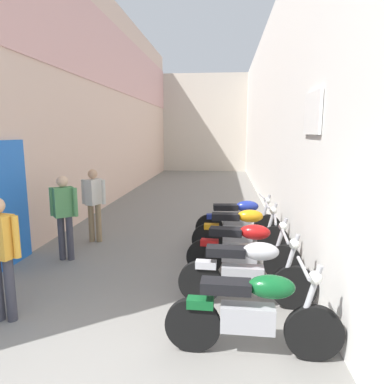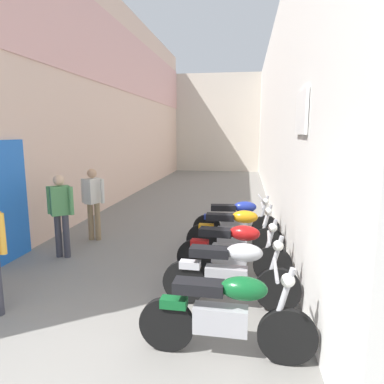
% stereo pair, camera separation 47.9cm
% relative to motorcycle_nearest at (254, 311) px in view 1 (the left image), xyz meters
% --- Properties ---
extents(ground_plane, '(35.07, 35.07, 0.00)m').
position_rel_motorcycle_nearest_xyz_m(ground_plane, '(-1.57, 6.34, -0.50)').
color(ground_plane, slate).
extents(building_left, '(0.45, 19.07, 6.70)m').
position_rel_motorcycle_nearest_xyz_m(building_left, '(-4.28, 8.31, 2.88)').
color(building_left, beige).
rests_on(building_left, ground).
extents(building_right, '(0.45, 19.07, 5.76)m').
position_rel_motorcycle_nearest_xyz_m(building_right, '(1.14, 8.34, 2.38)').
color(building_right, silver).
rests_on(building_right, ground).
extents(building_far_end, '(8.02, 2.00, 5.79)m').
position_rel_motorcycle_nearest_xyz_m(building_far_end, '(-1.57, 18.88, 2.39)').
color(building_far_end, beige).
rests_on(building_far_end, ground).
extents(motorcycle_nearest, '(1.85, 0.58, 1.04)m').
position_rel_motorcycle_nearest_xyz_m(motorcycle_nearest, '(0.00, 0.00, 0.00)').
color(motorcycle_nearest, black).
rests_on(motorcycle_nearest, ground).
extents(motorcycle_second, '(1.85, 0.58, 1.04)m').
position_rel_motorcycle_nearest_xyz_m(motorcycle_second, '(-0.00, 1.08, 0.00)').
color(motorcycle_second, black).
rests_on(motorcycle_second, ground).
extents(motorcycle_third, '(1.85, 0.58, 1.04)m').
position_rel_motorcycle_nearest_xyz_m(motorcycle_third, '(-0.00, 2.00, 0.00)').
color(motorcycle_third, black).
rests_on(motorcycle_third, ground).
extents(motorcycle_fourth, '(1.85, 0.58, 1.04)m').
position_rel_motorcycle_nearest_xyz_m(motorcycle_fourth, '(0.00, 3.05, 0.00)').
color(motorcycle_fourth, black).
rests_on(motorcycle_fourth, ground).
extents(motorcycle_fifth, '(1.85, 0.58, 1.04)m').
position_rel_motorcycle_nearest_xyz_m(motorcycle_fifth, '(-0.00, 3.92, 0.00)').
color(motorcycle_fifth, black).
rests_on(motorcycle_fifth, ground).
extents(pedestrian_by_doorway, '(0.52, 0.27, 1.57)m').
position_rel_motorcycle_nearest_xyz_m(pedestrian_by_doorway, '(-3.02, 0.42, 0.42)').
color(pedestrian_by_doorway, '#383842').
rests_on(pedestrian_by_doorway, ground).
extents(pedestrian_mid_alley, '(0.52, 0.37, 1.57)m').
position_rel_motorcycle_nearest_xyz_m(pedestrian_mid_alley, '(-3.22, 2.53, 0.42)').
color(pedestrian_mid_alley, '#383842').
rests_on(pedestrian_mid_alley, ground).
extents(pedestrian_further_down, '(0.52, 0.39, 1.57)m').
position_rel_motorcycle_nearest_xyz_m(pedestrian_further_down, '(-3.08, 3.64, 0.42)').
color(pedestrian_further_down, '#8C7251').
rests_on(pedestrian_further_down, ground).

